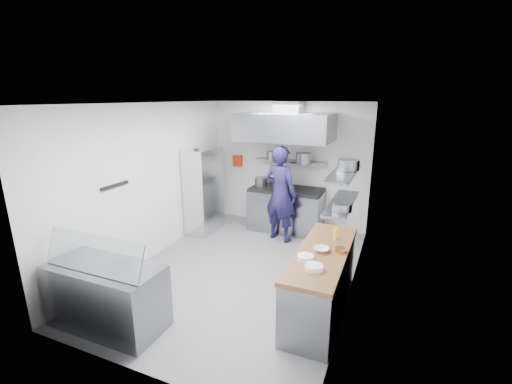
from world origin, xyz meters
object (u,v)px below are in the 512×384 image
at_px(chef, 281,194).
at_px(display_case, 107,296).
at_px(wire_rack, 204,191).
at_px(gas_range, 286,210).

distance_m(chef, display_case, 3.74).
distance_m(wire_rack, display_case, 3.40).
distance_m(gas_range, chef, 0.79).
distance_m(chef, wire_rack, 1.70).
relative_size(chef, display_case, 1.32).
bearing_deg(wire_rack, display_case, -80.70).
bearing_deg(display_case, chef, 72.04).
xyz_separation_m(gas_range, display_case, (-1.09, -4.10, -0.03)).
height_order(gas_range, display_case, gas_range).
bearing_deg(wire_rack, gas_range, 25.56).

